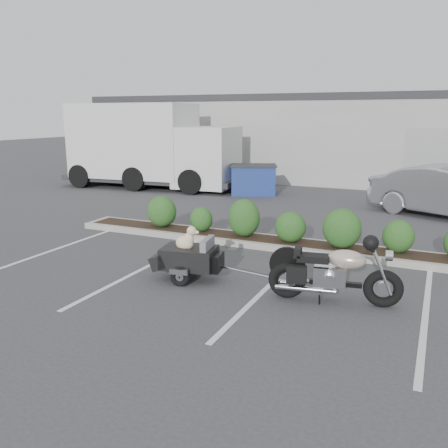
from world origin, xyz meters
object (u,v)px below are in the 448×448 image
at_px(dumpster, 253,179).
at_px(delivery_truck, 151,148).
at_px(pet_trailer, 189,257).
at_px(motorcycle, 334,274).

xyz_separation_m(dumpster, delivery_truck, (-4.70, -0.03, 1.11)).
bearing_deg(delivery_truck, pet_trailer, -58.29).
bearing_deg(dumpster, pet_trailer, -98.57).
height_order(motorcycle, pet_trailer, motorcycle).
distance_m(pet_trailer, delivery_truck, 12.18).
distance_m(motorcycle, delivery_truck, 14.01).
distance_m(motorcycle, pet_trailer, 2.79).
xyz_separation_m(pet_trailer, delivery_truck, (-7.17, 9.77, 1.26)).
height_order(pet_trailer, delivery_truck, delivery_truck).
distance_m(pet_trailer, dumpster, 10.10).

